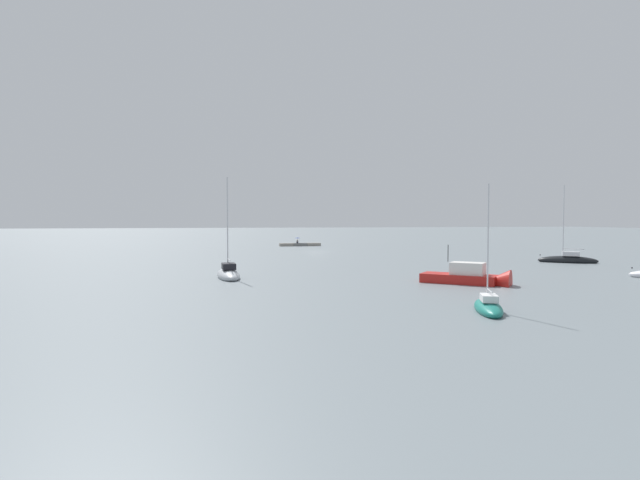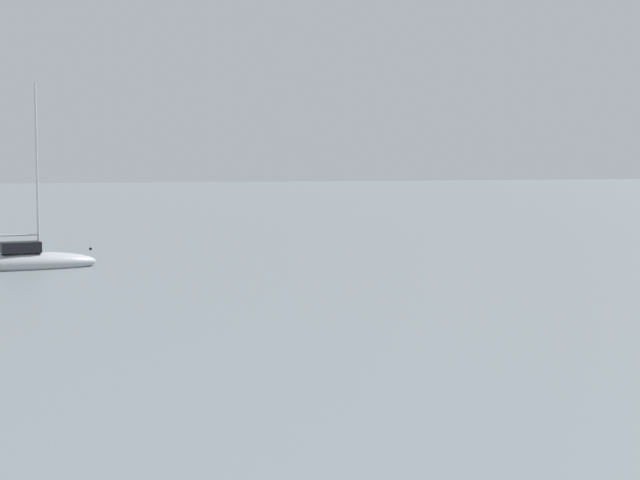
% 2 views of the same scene
% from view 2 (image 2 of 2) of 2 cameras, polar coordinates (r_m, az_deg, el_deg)
% --- Properties ---
extents(sailboat_grey_mid, '(2.50, 7.23, 10.00)m').
position_cam_2_polar(sailboat_grey_mid, '(51.82, -17.17, -1.27)').
color(sailboat_grey_mid, '#ADB2B7').
rests_on(sailboat_grey_mid, ground_plane).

